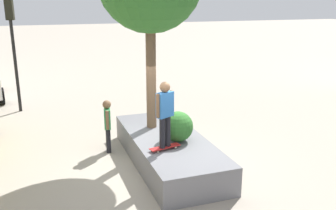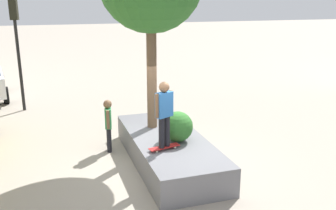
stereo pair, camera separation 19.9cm
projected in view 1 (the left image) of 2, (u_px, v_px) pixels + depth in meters
ground_plane at (164, 166)px, 9.85m from camera, size 120.00×120.00×0.00m
planter_ledge at (168, 150)px, 10.01m from camera, size 4.62×1.84×0.72m
boxwood_shrub at (178, 127)px, 9.56m from camera, size 0.79×0.79×0.79m
skateboard at (165, 147)px, 9.10m from camera, size 0.38×0.83×0.07m
skateboarder at (165, 110)px, 8.84m from camera, size 0.36×0.51×1.63m
traffic_light_corner at (12, 35)px, 13.91m from camera, size 0.36×0.32×4.37m
passerby_with_bag at (108, 122)px, 10.57m from camera, size 0.52×0.25×1.54m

